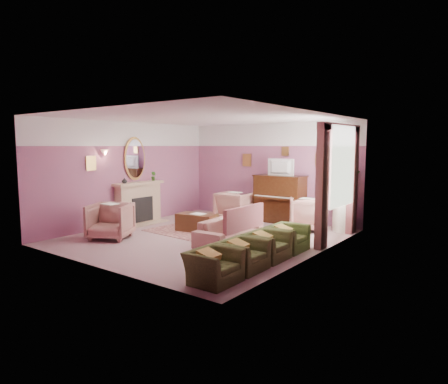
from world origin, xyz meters
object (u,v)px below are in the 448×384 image
Objects in this scene: olive_chair_b at (243,250)px; floral_armchair_left at (235,205)px; piano at (280,199)px; coffee_table at (197,223)px; floral_armchair_front at (110,219)px; sofa at (229,226)px; olive_chair_c at (267,241)px; olive_chair_a at (214,261)px; floral_armchair_right at (308,213)px; olive_chair_d at (287,234)px; side_table at (343,218)px; television at (279,166)px.

floral_armchair_left is at bearing 127.10° from olive_chair_b.
piano is 1.40× the size of coffee_table.
floral_armchair_front is 3.79m from olive_chair_b.
sofa is 2.30× the size of olive_chair_c.
olive_chair_a is at bearing -45.36° from coffee_table.
floral_armchair_left is at bearing 121.75° from olive_chair_a.
floral_armchair_right reaches higher than olive_chair_b.
olive_chair_d is (1.34, 0.19, -0.03)m from sofa.
piano is 1.73× the size of olive_chair_a.
piano is at bearing 62.43° from floral_armchair_front.
floral_armchair_right is (1.12, -0.55, -0.19)m from piano.
side_table is at bearing 8.25° from floral_armchair_left.
olive_chair_a is (1.63, -5.07, -0.30)m from piano.
sofa is 3.12m from side_table.
piano reaches higher than olive_chair_d.
television is at bearing 122.44° from olive_chair_d.
olive_chair_b is at bearing -90.00° from olive_chair_d.
television is at bearing 155.97° from floral_armchair_right.
floral_armchair_left is 1.32× the size of side_table.
side_table is (1.89, -0.12, -0.30)m from piano.
floral_armchair_right reaches higher than olive_chair_d.
television reaches higher than olive_chair_c.
floral_armchair_left is 1.14× the size of olive_chair_c.
sofa is (1.35, -0.46, 0.15)m from coffee_table.
olive_chair_d is (0.00, 0.82, 0.00)m from olive_chair_c.
floral_armchair_left is at bearing -156.17° from television.
olive_chair_a is 0.82m from olive_chair_b.
piano is 2.00× the size of side_table.
olive_chair_c is at bearing -64.30° from television.
side_table is at bearing 29.23° from floral_armchair_right.
olive_chair_a is at bearing -93.03° from side_table.
television is 0.87× the size of floral_armchair_left.
coffee_table is at bearing -143.18° from side_table.
coffee_table is at bearing 144.68° from olive_chair_b.
television reaches higher than piano.
floral_armchair_front is at bearing -105.64° from floral_armchair_left.
floral_armchair_right is 1.14× the size of olive_chair_b.
floral_armchair_left is 3.08m from side_table.
coffee_table is at bearing 58.85° from floral_armchair_front.
floral_armchair_left reaches higher than olive_chair_a.
olive_chair_b is (2.79, -3.68, -0.11)m from floral_armchair_left.
television is at bearing 111.17° from olive_chair_b.
floral_armchair_left reaches higher than olive_chair_c.
floral_armchair_left reaches higher than sofa.
sofa is 2.30× the size of olive_chair_a.
olive_chair_a is at bearing -13.68° from floral_armchair_front.
floral_armchair_right is 2.92m from olive_chair_c.
olive_chair_b is 4.13m from side_table.
floral_armchair_right is 1.14× the size of olive_chair_a.
coffee_table is 3.84m from olive_chair_a.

